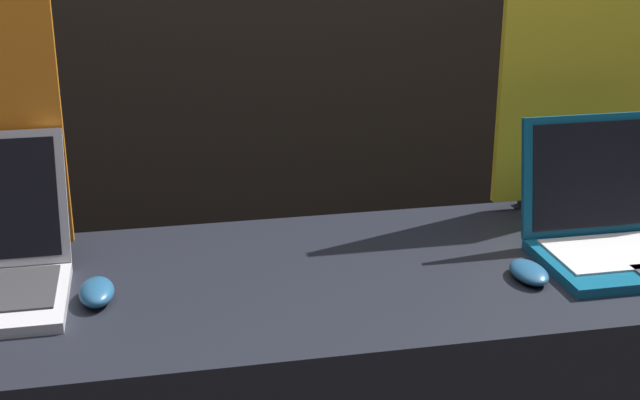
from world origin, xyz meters
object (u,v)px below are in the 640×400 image
Objects in this scene: mouse_back at (529,272)px; laptop_back at (629,225)px; mouse_front at (97,292)px; promo_stand_back at (573,97)px.

laptop_back is at bearing 17.49° from mouse_back.
mouse_front reaches higher than mouse_back.
laptop_back is 3.58× the size of mouse_back.
promo_stand_back is at bearing 15.71° from mouse_front.
mouse_back is (-0.24, -0.08, -0.05)m from laptop_back.
mouse_back is at bearing -124.15° from promo_stand_back.
promo_stand_back reaches higher than mouse_back.
mouse_front is at bearing 175.04° from mouse_back.
promo_stand_back reaches higher than laptop_back.
promo_stand_back is (-0.00, 0.28, 0.19)m from laptop_back.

